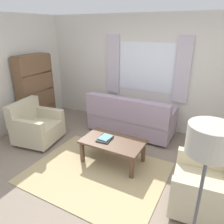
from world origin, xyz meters
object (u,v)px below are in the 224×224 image
at_px(armchair_right, 209,187).
at_px(coffee_table, 113,143).
at_px(book_stack_on_table, 105,138).
at_px(armchair_left, 36,126).
at_px(couch, 130,119).
at_px(bookshelf, 38,94).
at_px(standing_lamp, 208,154).

distance_m(armchair_right, coffee_table, 1.67).
xyz_separation_m(armchair_right, book_stack_on_table, (-1.78, 0.33, 0.11)).
xyz_separation_m(coffee_table, book_stack_on_table, (-0.14, -0.02, 0.08)).
height_order(armchair_left, book_stack_on_table, armchair_left).
relative_size(couch, armchair_right, 2.06).
bearing_deg(coffee_table, armchair_right, -12.10).
distance_m(armchair_left, coffee_table, 1.81).
relative_size(coffee_table, bookshelf, 0.64).
bearing_deg(book_stack_on_table, couch, 91.85).
bearing_deg(couch, armchair_left, 38.13).
distance_m(coffee_table, bookshelf, 2.55).
height_order(book_stack_on_table, bookshelf, bookshelf).
bearing_deg(standing_lamp, couch, 124.88).
height_order(armchair_left, armchair_right, same).
bearing_deg(armchair_left, armchair_right, -103.56).
distance_m(bookshelf, standing_lamp, 4.47).
xyz_separation_m(armchair_left, bookshelf, (-0.63, 0.73, 0.42)).
distance_m(couch, bookshelf, 2.36).
height_order(couch, armchair_left, couch).
height_order(armchair_right, bookshelf, bookshelf).
bearing_deg(coffee_table, book_stack_on_table, -171.81).
relative_size(armchair_left, standing_lamp, 0.59).
bearing_deg(book_stack_on_table, armchair_left, -177.37).
relative_size(armchair_right, coffee_table, 0.84).
distance_m(couch, armchair_right, 2.38).
xyz_separation_m(couch, coffee_table, (0.18, -1.18, 0.01)).
xyz_separation_m(armchair_left, armchair_right, (3.44, -0.25, 0.00)).
relative_size(coffee_table, standing_lamp, 0.67).
height_order(couch, bookshelf, bookshelf).
distance_m(armchair_right, bookshelf, 4.21).
bearing_deg(standing_lamp, armchair_right, 84.85).
bearing_deg(coffee_table, standing_lamp, -40.09).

